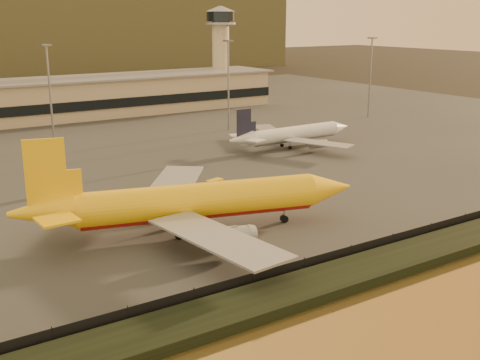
# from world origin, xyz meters

# --- Properties ---
(ground) EXTENTS (900.00, 900.00, 0.00)m
(ground) POSITION_xyz_m (0.00, 0.00, 0.00)
(ground) COLOR black
(ground) RESTS_ON ground
(embankment) EXTENTS (320.00, 7.00, 1.40)m
(embankment) POSITION_xyz_m (0.00, -17.00, 0.70)
(embankment) COLOR black
(embankment) RESTS_ON ground
(tarmac) EXTENTS (320.00, 220.00, 0.20)m
(tarmac) POSITION_xyz_m (0.00, 95.00, 0.10)
(tarmac) COLOR #2D2D2D
(tarmac) RESTS_ON ground
(perimeter_fence) EXTENTS (300.00, 0.05, 2.20)m
(perimeter_fence) POSITION_xyz_m (0.00, -13.00, 1.30)
(perimeter_fence) COLOR black
(perimeter_fence) RESTS_ON tarmac
(control_tower) EXTENTS (11.20, 11.20, 35.50)m
(control_tower) POSITION_xyz_m (70.00, 131.00, 21.66)
(control_tower) COLOR tan
(control_tower) RESTS_ON tarmac
(apron_light_masts) EXTENTS (152.20, 12.20, 25.40)m
(apron_light_masts) POSITION_xyz_m (15.00, 75.00, 15.70)
(apron_light_masts) COLOR slate
(apron_light_masts) RESTS_ON tarmac
(dhl_cargo_jet) EXTENTS (52.05, 49.83, 15.78)m
(dhl_cargo_jet) POSITION_xyz_m (-10.08, 8.64, 4.91)
(dhl_cargo_jet) COLOR yellow
(dhl_cargo_jet) RESTS_ON tarmac
(white_narrowbody_jet) EXTENTS (37.61, 36.81, 10.83)m
(white_narrowbody_jet) POSITION_xyz_m (40.72, 49.10, 3.43)
(white_narrowbody_jet) COLOR silver
(white_narrowbody_jet) RESTS_ON tarmac
(gse_vehicle_yellow) EXTENTS (3.85, 2.45, 1.60)m
(gse_vehicle_yellow) POSITION_xyz_m (5.14, 27.90, 1.00)
(gse_vehicle_yellow) COLOR yellow
(gse_vehicle_yellow) RESTS_ON tarmac
(gse_vehicle_white) EXTENTS (4.27, 2.32, 1.83)m
(gse_vehicle_white) POSITION_xyz_m (-23.82, 39.87, 1.12)
(gse_vehicle_white) COLOR silver
(gse_vehicle_white) RESTS_ON tarmac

